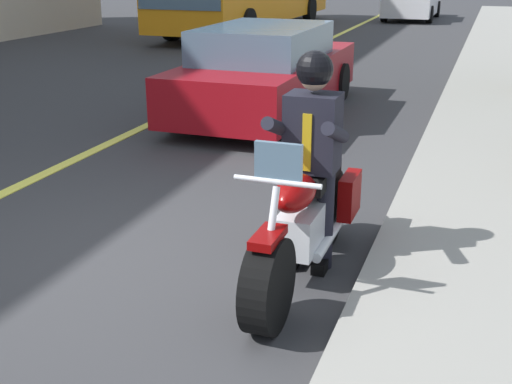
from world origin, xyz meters
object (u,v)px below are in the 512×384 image
object	(u,v)px
car_silver	(266,71)
motorcycle_main	(304,223)
rider_main	(312,143)
car_dark	(412,2)

from	to	relation	value
car_silver	motorcycle_main	bearing A→B (deg)	21.79
motorcycle_main	rider_main	bearing A→B (deg)	-179.34
motorcycle_main	car_silver	world-z (taller)	car_silver
rider_main	motorcycle_main	bearing A→B (deg)	0.66
motorcycle_main	rider_main	distance (m)	0.61
car_silver	car_dark	bearing A→B (deg)	179.83
motorcycle_main	car_dark	xyz separation A→B (m)	(-23.02, -2.04, 0.24)
rider_main	car_dark	bearing A→B (deg)	-174.91
car_silver	car_dark	size ratio (longest dim) A/B	1.00
motorcycle_main	car_dark	size ratio (longest dim) A/B	0.48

